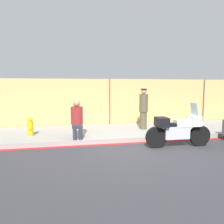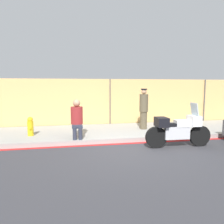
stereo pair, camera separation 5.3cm
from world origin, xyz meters
TOP-DOWN VIEW (x-y plane):
  - ground_plane at (0.00, 0.00)m, footprint 120.00×120.00m
  - sidewalk at (0.00, 2.41)m, footprint 37.90×3.07m
  - curb_paint_stripe at (0.00, 0.78)m, footprint 37.90×0.18m
  - storefront_fence at (0.00, 4.03)m, footprint 36.00×0.17m
  - motorcycle at (1.55, 0.04)m, footprint 2.23×0.56m
  - officer_standing at (1.17, 2.38)m, footprint 0.37×0.37m
  - person_seated_on_curb at (-1.69, 1.35)m, footprint 0.43×0.72m
  - fire_hydrant at (-3.39, 1.96)m, footprint 0.22×0.27m

SIDE VIEW (x-z plane):
  - ground_plane at x=0.00m, z-range 0.00..0.00m
  - curb_paint_stripe at x=0.00m, z-range 0.00..0.01m
  - sidewalk at x=0.00m, z-range 0.00..0.17m
  - fire_hydrant at x=-3.39m, z-range 0.16..0.87m
  - motorcycle at x=1.55m, z-range -0.14..1.32m
  - person_seated_on_curb at x=-1.69m, z-range 0.24..1.60m
  - officer_standing at x=1.17m, z-range 0.19..1.92m
  - storefront_fence at x=0.00m, z-range 0.00..2.35m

